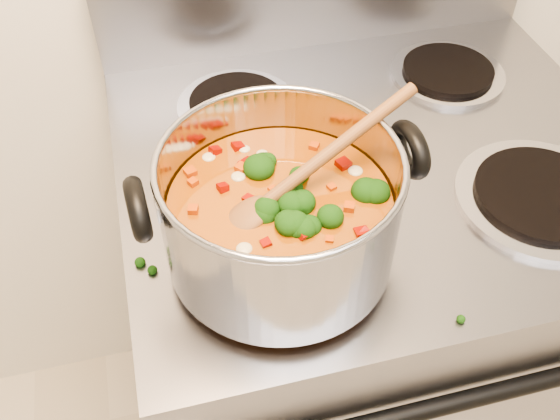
% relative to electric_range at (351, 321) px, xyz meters
% --- Properties ---
extents(electric_range, '(0.75, 0.68, 1.08)m').
position_rel_electric_range_xyz_m(electric_range, '(0.00, 0.00, 0.00)').
color(electric_range, gray).
rests_on(electric_range, ground).
extents(stockpot, '(0.33, 0.27, 0.16)m').
position_rel_electric_range_xyz_m(stockpot, '(-0.19, -0.16, 0.54)').
color(stockpot, '#9999A0').
rests_on(stockpot, electric_range).
extents(wooden_spoon, '(0.26, 0.11, 0.11)m').
position_rel_electric_range_xyz_m(wooden_spoon, '(-0.17, -0.16, 0.58)').
color(wooden_spoon, brown).
rests_on(wooden_spoon, stockpot).
extents(cooktop_crumbs, '(0.31, 0.21, 0.01)m').
position_rel_electric_range_xyz_m(cooktop_crumbs, '(-0.17, 0.02, 0.46)').
color(cooktop_crumbs, black).
rests_on(cooktop_crumbs, electric_range).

